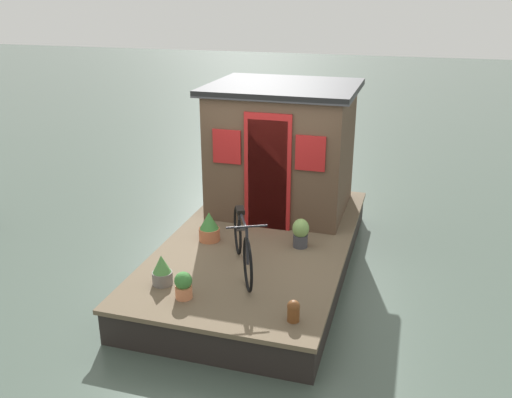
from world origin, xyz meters
name	(u,v)px	position (x,y,z in m)	size (l,w,h in m)	color
ground_plane	(260,268)	(0.00, 0.00, 0.00)	(60.00, 60.00, 0.00)	#47564C
houseboat_deck	(260,253)	(0.00, 0.00, 0.25)	(4.86, 2.62, 0.50)	brown
houseboat_cabin	(282,148)	(1.32, 0.00, 1.55)	(2.00, 2.33, 2.07)	#4C3828
bicycle	(242,243)	(-0.99, -0.05, 0.88)	(1.56, 0.79, 0.81)	black
potted_plant_mint	(183,285)	(-1.87, 0.41, 0.67)	(0.21, 0.21, 0.34)	#C6754C
potted_plant_ivy	(209,227)	(-0.27, 0.69, 0.71)	(0.31, 0.31, 0.44)	#B2603D
potted_plant_fern	(301,233)	(-0.10, -0.63, 0.72)	(0.24, 0.24, 0.43)	#38383D
potted_plant_basil	(162,270)	(-1.64, 0.80, 0.69)	(0.26, 0.26, 0.40)	slate
mooring_bollard	(293,310)	(-1.98, -0.96, 0.64)	(0.15, 0.15, 0.26)	brown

